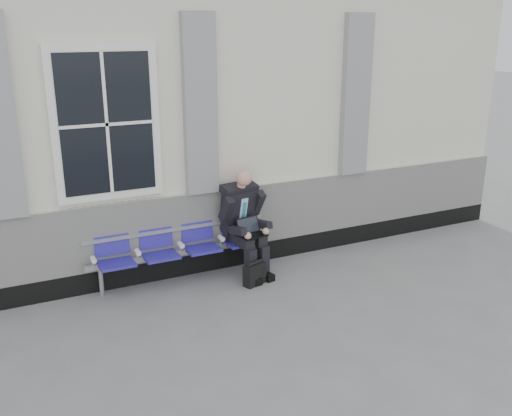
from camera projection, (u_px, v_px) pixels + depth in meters
ground at (117, 344)px, 6.43m from camera, size 70.00×70.00×0.00m
station_building at (55, 108)px, 8.72m from camera, size 14.40×4.40×4.49m
bench at (179, 243)px, 7.88m from camera, size 2.60×0.47×0.91m
businessman at (244, 219)px, 8.06m from camera, size 0.68×0.91×1.53m
briefcase at (255, 274)px, 7.86m from camera, size 0.36×0.25×0.34m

